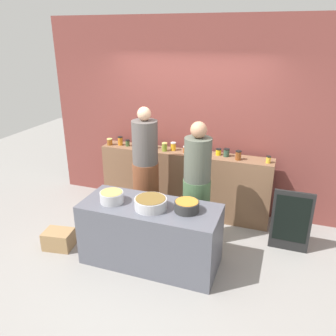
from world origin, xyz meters
The scene contains 23 objects.
ground centered at (0.00, 0.00, 0.00)m, with size 12.00×12.00×0.00m, color gray.
storefront_wall centered at (0.00, 1.45, 1.50)m, with size 4.80×0.12×3.00m, color brown.
display_shelf centered at (0.00, 1.10, 0.52)m, with size 2.70×0.36×1.03m, color brown.
prep_table centered at (0.00, -0.30, 0.40)m, with size 1.70×0.70×0.80m, color #51545E.
preserve_jar_0 centered at (-1.26, 1.04, 1.09)m, with size 0.09×0.09×0.11m.
preserve_jar_1 centered at (-1.09, 1.09, 1.10)m, with size 0.08×0.08×0.14m.
preserve_jar_2 centered at (-0.96, 1.08, 1.09)m, with size 0.07×0.07×0.10m.
preserve_jar_3 centered at (-0.54, 1.11, 1.10)m, with size 0.09×0.09×0.13m.
preserve_jar_4 centered at (-0.31, 1.05, 1.10)m, with size 0.09×0.09×0.13m.
preserve_jar_5 centered at (-0.19, 1.13, 1.10)m, with size 0.08×0.08×0.13m.
preserve_jar_6 centered at (0.03, 1.09, 1.08)m, with size 0.09×0.09×0.10m.
preserve_jar_7 centered at (0.13, 1.17, 1.09)m, with size 0.07×0.07×0.12m.
preserve_jar_8 centered at (0.52, 1.15, 1.08)m, with size 0.08×0.08×0.10m.
preserve_jar_9 centered at (0.64, 1.12, 1.09)m, with size 0.09×0.09×0.12m.
preserve_jar_10 centered at (0.83, 1.03, 1.10)m, with size 0.09×0.09×0.14m.
preserve_jar_11 centered at (1.25, 1.05, 1.08)m, with size 0.07×0.07×0.10m.
cooking_pot_left centered at (-0.47, -0.37, 0.87)m, with size 0.29×0.29×0.14m.
cooking_pot_center centered at (0.03, -0.35, 0.87)m, with size 0.39×0.39×0.13m.
cooking_pot_right centered at (0.46, -0.28, 0.87)m, with size 0.29×0.29×0.13m.
cook_with_tongs centered at (-0.41, 0.53, 0.82)m, with size 0.38×0.38×1.82m.
cook_in_cap centered at (0.41, 0.35, 0.78)m, with size 0.37×0.37×1.72m.
bread_crate centered at (-1.30, -0.44, 0.13)m, with size 0.38×0.28×0.25m, color #9C784D.
chalkboard_sign centered at (1.64, 0.56, 0.44)m, with size 0.51×0.05×0.86m.
Camera 1 is at (1.44, -3.67, 2.74)m, focal length 36.51 mm.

